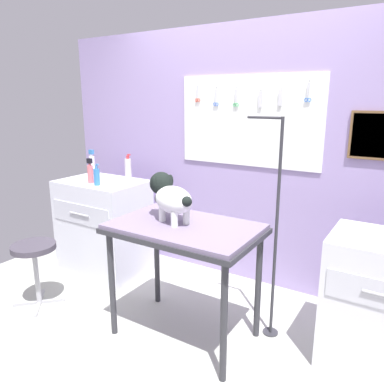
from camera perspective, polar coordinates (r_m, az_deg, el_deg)
ground at (r=2.82m, az=-4.95°, el=-22.67°), size 4.40×4.00×0.04m
rear_wall_panel at (r=3.40m, az=7.86°, el=5.39°), size 4.00×0.09×2.30m
grooming_table at (r=2.55m, az=-1.17°, el=-6.82°), size 1.01×0.64×0.84m
grooming_arm at (r=2.64m, az=12.50°, el=-7.16°), size 0.30×0.11×1.56m
dog at (r=2.56m, az=-3.41°, el=-0.66°), size 0.44×0.31×0.33m
counter_left at (r=3.74m, az=-13.31°, el=-5.16°), size 0.80×0.58×0.91m
cabinet_right at (r=2.70m, az=27.19°, el=-14.95°), size 0.68×0.54×0.85m
stool at (r=3.31m, az=-22.98°, el=-8.90°), size 0.35×0.35×0.53m
spray_bottle_short at (r=3.65m, az=-9.75°, el=3.60°), size 0.06×0.06×0.24m
shampoo_bottle at (r=3.99m, az=-15.05°, el=4.28°), size 0.06×0.06×0.25m
spray_bottle_tall at (r=3.53m, az=-15.30°, el=2.89°), size 0.05×0.05×0.23m
detangler_spray at (r=3.43m, az=-14.37°, el=2.30°), size 0.06×0.05×0.20m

